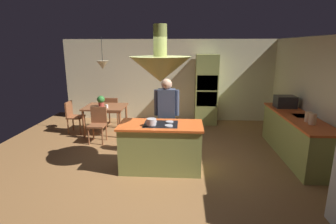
{
  "coord_description": "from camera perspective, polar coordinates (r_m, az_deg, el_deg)",
  "views": [
    {
      "loc": [
        0.43,
        -4.94,
        2.35
      ],
      "look_at": [
        0.1,
        0.4,
        1.0
      ],
      "focal_mm": 28.2,
      "sensor_mm": 36.0,
      "label": 1
    }
  ],
  "objects": [
    {
      "name": "canister_sugar",
      "position": [
        5.78,
        28.05,
        -0.9
      ],
      "size": [
        0.12,
        0.12,
        0.2
      ],
      "primitive_type": "cylinder",
      "color": "#E0B78C",
      "rests_on": "counter_run_right"
    },
    {
      "name": "wall_right",
      "position": [
        6.14,
        30.85,
        2.04
      ],
      "size": [
        0.1,
        7.2,
        2.55
      ],
      "primitive_type": "cube",
      "color": "beige",
      "rests_on": "ground"
    },
    {
      "name": "potted_plant_on_table",
      "position": [
        7.26,
        -14.29,
        2.41
      ],
      "size": [
        0.2,
        0.2,
        0.3
      ],
      "color": "#99382D",
      "rests_on": "dining_table"
    },
    {
      "name": "cooking_pot_on_cooktop",
      "position": [
        4.85,
        -3.61,
        -2.13
      ],
      "size": [
        0.18,
        0.18,
        0.12
      ],
      "primitive_type": "cylinder",
      "color": "#B2B2B7",
      "rests_on": "kitchen_island"
    },
    {
      "name": "range_hood",
      "position": [
        4.78,
        -1.67,
        9.54
      ],
      "size": [
        1.1,
        1.1,
        1.0
      ],
      "color": "#8C934C"
    },
    {
      "name": "counter_run_right",
      "position": [
        6.33,
        25.83,
        -4.63
      ],
      "size": [
        0.73,
        2.6,
        0.91
      ],
      "color": "#8C934C",
      "rests_on": "ground"
    },
    {
      "name": "pendant_light_over_table",
      "position": [
        7.19,
        -13.92,
        9.84
      ],
      "size": [
        0.32,
        0.32,
        0.82
      ],
      "color": "beige"
    },
    {
      "name": "chair_by_back_wall",
      "position": [
        8.03,
        -11.94,
        0.54
      ],
      "size": [
        0.4,
        0.4,
        0.87
      ],
      "rotation": [
        0.0,
        0.0,
        3.14
      ],
      "color": "brown",
      "rests_on": "ground"
    },
    {
      "name": "microwave_on_counter",
      "position": [
        6.88,
        24.0,
        2.05
      ],
      "size": [
        0.46,
        0.36,
        0.28
      ],
      "primitive_type": "cube",
      "color": "#232326",
      "rests_on": "counter_run_right"
    },
    {
      "name": "person_at_island",
      "position": [
        5.59,
        -0.29,
        -0.12
      ],
      "size": [
        0.53,
        0.23,
        1.69
      ],
      "color": "tan",
      "rests_on": "ground"
    },
    {
      "name": "wall_back",
      "position": [
        8.47,
        0.62,
        6.85
      ],
      "size": [
        6.8,
        0.1,
        2.55
      ],
      "primitive_type": "cube",
      "color": "beige",
      "rests_on": "ground"
    },
    {
      "name": "dining_table",
      "position": [
        7.37,
        -13.37,
        0.49
      ],
      "size": [
        1.08,
        0.9,
        0.76
      ],
      "color": "brown",
      "rests_on": "ground"
    },
    {
      "name": "kitchen_island",
      "position": [
        5.12,
        -1.55,
        -7.48
      ],
      "size": [
        1.58,
        0.79,
        0.93
      ],
      "color": "#8C934C",
      "rests_on": "ground"
    },
    {
      "name": "ground",
      "position": [
        5.49,
        -1.33,
        -11.19
      ],
      "size": [
        8.16,
        8.16,
        0.0
      ],
      "primitive_type": "plane",
      "color": "olive"
    },
    {
      "name": "chair_facing_island",
      "position": [
        6.79,
        -14.91,
        -2.13
      ],
      "size": [
        0.4,
        0.4,
        0.87
      ],
      "color": "brown",
      "rests_on": "ground"
    },
    {
      "name": "canister_flour",
      "position": [
        5.62,
        28.79,
        -1.32
      ],
      "size": [
        0.13,
        0.13,
        0.21
      ],
      "primitive_type": "cylinder",
      "color": "#E0B78C",
      "rests_on": "counter_run_right"
    },
    {
      "name": "chair_at_corner",
      "position": [
        7.72,
        -19.86,
        -0.55
      ],
      "size": [
        0.4,
        0.4,
        0.87
      ],
      "rotation": [
        0.0,
        0.0,
        1.57
      ],
      "color": "brown",
      "rests_on": "ground"
    },
    {
      "name": "oven_tower",
      "position": [
        8.12,
        8.26,
        4.81
      ],
      "size": [
        0.66,
        0.62,
        2.11
      ],
      "color": "#8C934C",
      "rests_on": "ground"
    },
    {
      "name": "cup_on_table",
      "position": [
        7.09,
        -13.09,
        1.19
      ],
      "size": [
        0.07,
        0.07,
        0.09
      ],
      "primitive_type": "cylinder",
      "color": "white",
      "rests_on": "dining_table"
    }
  ]
}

